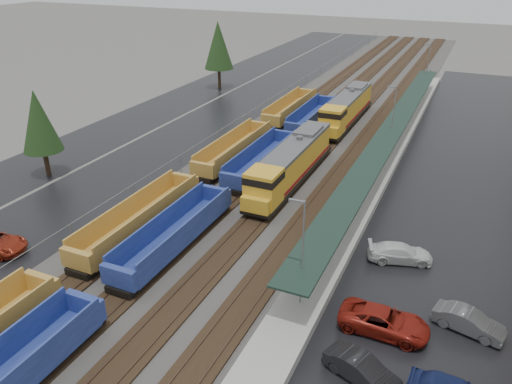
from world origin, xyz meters
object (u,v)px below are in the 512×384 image
at_px(parked_car_east_a, 362,370).
at_px(parked_car_east_c, 400,253).
at_px(well_string_yellow, 140,219).
at_px(locomotive_lead, 290,164).
at_px(locomotive_trail, 346,109).
at_px(parked_car_east_e, 469,322).
at_px(parked_car_east_b, 384,321).
at_px(well_string_blue, 175,234).

bearing_deg(parked_car_east_a, parked_car_east_c, 20.68).
height_order(well_string_yellow, parked_car_east_a, well_string_yellow).
xyz_separation_m(locomotive_lead, parked_car_east_c, (12.38, -9.32, -1.56)).
distance_m(locomotive_trail, parked_car_east_e, 40.47).
bearing_deg(well_string_yellow, parked_car_east_c, 12.30).
bearing_deg(well_string_yellow, parked_car_east_b, -10.48).
distance_m(well_string_blue, parked_car_east_a, 18.07).
bearing_deg(well_string_blue, parked_car_east_b, -9.99).
relative_size(well_string_blue, parked_car_east_b, 14.94).
distance_m(parked_car_east_c, parked_car_east_e, 8.01).
xyz_separation_m(well_string_blue, parked_car_east_a, (16.50, -7.34, -0.49)).
distance_m(parked_car_east_a, parked_car_east_c, 12.67).
bearing_deg(locomotive_lead, locomotive_trail, 90.00).
bearing_deg(parked_car_east_c, parked_car_east_a, 163.33).
height_order(parked_car_east_b, parked_car_east_e, parked_car_east_b).
bearing_deg(parked_car_east_a, parked_car_east_e, -17.47).
relative_size(locomotive_trail, well_string_blue, 0.23).
bearing_deg(parked_car_east_e, locomotive_trail, 39.06).
relative_size(locomotive_trail, well_string_yellow, 0.22).
relative_size(well_string_yellow, parked_car_east_e, 20.15).
bearing_deg(well_string_blue, locomotive_lead, 74.73).
relative_size(locomotive_trail, parked_car_east_c, 3.88).
bearing_deg(well_string_yellow, locomotive_lead, 59.83).
xyz_separation_m(locomotive_trail, parked_car_east_a, (12.50, -42.99, -1.54)).
height_order(locomotive_trail, parked_car_east_b, locomotive_trail).
relative_size(parked_car_east_a, parked_car_east_e, 1.02).
relative_size(parked_car_east_b, parked_car_east_e, 1.29).
bearing_deg(parked_car_east_e, parked_car_east_c, 53.47).
height_order(locomotive_lead, parked_car_east_c, locomotive_lead).
height_order(parked_car_east_a, parked_car_east_b, parked_car_east_b).
xyz_separation_m(parked_car_east_a, parked_car_east_c, (-0.12, 12.67, -0.02)).
bearing_deg(well_string_blue, parked_car_east_c, 18.02).
relative_size(locomotive_lead, locomotive_trail, 1.00).
bearing_deg(locomotive_trail, parked_car_east_c, -67.78).
relative_size(well_string_blue, parked_car_east_c, 17.16).
distance_m(locomotive_lead, parked_car_east_a, 25.34).
xyz_separation_m(well_string_yellow, parked_car_east_b, (20.83, -3.85, -0.44)).
height_order(well_string_yellow, parked_car_east_e, well_string_yellow).
bearing_deg(parked_car_east_c, locomotive_lead, 35.84).
xyz_separation_m(locomotive_trail, parked_car_east_c, (12.38, -30.32, -1.56)).
height_order(well_string_yellow, parked_car_east_c, well_string_yellow).
height_order(locomotive_trail, parked_car_east_e, locomotive_trail).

